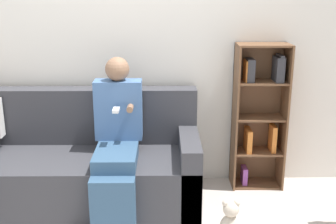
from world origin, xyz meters
The scene contains 5 objects.
back_wall centered at (0.00, 0.97, 1.27)m, with size 10.00×0.06×2.55m.
couch centered at (-0.37, 0.53, 0.32)m, with size 2.18×0.84×0.94m.
adult_seated centered at (0.04, 0.40, 0.64)m, with size 0.40×0.76×1.25m.
bookshelf centered at (1.30, 0.83, 0.72)m, with size 0.46×0.27×1.33m.
teddy_bear centered at (0.92, -0.10, 0.15)m, with size 0.16×0.13×0.32m.
Camera 1 is at (0.43, -2.83, 1.79)m, focal length 45.00 mm.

